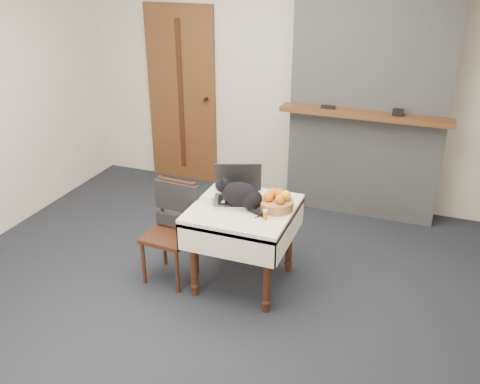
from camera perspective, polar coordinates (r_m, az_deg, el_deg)
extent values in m
plane|color=black|center=(4.48, -3.12, -9.89)|extent=(4.50, 4.50, 0.00)
cube|color=beige|center=(5.71, 4.83, 12.08)|extent=(4.50, 0.02, 2.60)
cube|color=brown|center=(6.19, -6.22, 10.16)|extent=(0.82, 0.05, 2.00)
cube|color=#3A1E0F|center=(6.16, -6.35, 10.09)|extent=(0.06, 0.01, 1.70)
cylinder|color=black|center=(6.01, -3.65, 9.82)|extent=(0.04, 0.06, 0.04)
cube|color=gray|center=(5.39, 13.75, 10.71)|extent=(1.50, 0.30, 2.60)
cube|color=brown|center=(5.21, 13.14, 8.01)|extent=(1.62, 0.18, 0.05)
cube|color=black|center=(5.25, 9.38, 8.92)|extent=(0.14, 0.04, 0.03)
cube|color=black|center=(5.17, 16.51, 8.13)|extent=(0.10, 0.07, 0.06)
cylinder|color=#3A1E0F|center=(4.21, -4.96, -7.26)|extent=(0.06, 0.06, 0.64)
sphere|color=#3A1E0F|center=(4.34, -4.84, -9.95)|extent=(0.07, 0.07, 0.07)
cylinder|color=#3A1E0F|center=(4.02, 2.89, -8.90)|extent=(0.06, 0.06, 0.64)
sphere|color=#3A1E0F|center=(4.16, 2.82, -11.65)|extent=(0.07, 0.07, 0.07)
cylinder|color=#3A1E0F|center=(4.68, -1.81, -3.64)|extent=(0.06, 0.06, 0.64)
sphere|color=#3A1E0F|center=(4.80, -1.77, -6.16)|extent=(0.07, 0.07, 0.07)
cylinder|color=#3A1E0F|center=(4.51, 5.28, -4.92)|extent=(0.06, 0.06, 0.64)
sphere|color=#3A1E0F|center=(4.63, 5.16, -7.50)|extent=(0.07, 0.07, 0.07)
cube|color=#F0E9CC|center=(4.17, 0.36, -1.94)|extent=(0.78, 0.78, 0.06)
cube|color=#F0E9CC|center=(3.91, -1.63, -5.76)|extent=(0.78, 0.01, 0.22)
cube|color=#F0E9CC|center=(4.55, 2.06, -1.14)|extent=(0.78, 0.01, 0.22)
cube|color=#F0E9CC|center=(4.36, -4.40, -2.42)|extent=(0.01, 0.78, 0.22)
cube|color=#F0E9CC|center=(4.12, 5.39, -4.16)|extent=(0.01, 0.78, 0.22)
cube|color=#B7B7BC|center=(4.22, -0.22, -1.01)|extent=(0.44, 0.38, 0.02)
cube|color=black|center=(4.21, -0.22, -0.84)|extent=(0.35, 0.28, 0.00)
cube|color=black|center=(4.30, -0.21, 1.57)|extent=(0.37, 0.19, 0.26)
cube|color=#AED2FF|center=(4.30, -0.21, 1.56)|extent=(0.34, 0.17, 0.23)
ellipsoid|color=black|center=(4.12, 0.08, -0.31)|extent=(0.33, 0.21, 0.20)
ellipsoid|color=black|center=(4.09, 1.26, -0.81)|extent=(0.18, 0.19, 0.16)
sphere|color=black|center=(4.17, -1.84, 0.69)|extent=(0.13, 0.13, 0.11)
ellipsoid|color=white|center=(4.19, -2.29, 0.43)|extent=(0.06, 0.06, 0.05)
ellipsoid|color=white|center=(4.19, -1.49, -0.45)|extent=(0.05, 0.07, 0.08)
cone|color=black|center=(4.11, -1.96, 1.22)|extent=(0.04, 0.05, 0.05)
cone|color=black|center=(4.17, -1.52, 1.55)|extent=(0.04, 0.05, 0.05)
cylinder|color=black|center=(4.04, 1.69, -2.08)|extent=(0.17, 0.11, 0.03)
sphere|color=white|center=(4.18, -1.78, -1.16)|extent=(0.04, 0.04, 0.04)
sphere|color=white|center=(4.24, -1.30, -0.76)|extent=(0.04, 0.04, 0.04)
cylinder|color=white|center=(4.18, -3.27, -0.89)|extent=(0.07, 0.07, 0.08)
cylinder|color=#B66616|center=(3.97, 2.71, -2.51)|extent=(0.03, 0.03, 0.06)
cylinder|color=silver|center=(3.95, 2.72, -2.03)|extent=(0.04, 0.04, 0.01)
cylinder|color=#AE8446|center=(4.12, 3.89, -1.35)|extent=(0.27, 0.27, 0.07)
sphere|color=#E05A12|center=(4.07, 3.07, -0.48)|extent=(0.08, 0.08, 0.08)
sphere|color=#E05A12|center=(4.04, 4.31, -0.74)|extent=(0.08, 0.08, 0.08)
sphere|color=#E05A12|center=(4.13, 4.13, -0.12)|extent=(0.08, 0.08, 0.08)
sphere|color=gold|center=(4.10, 4.90, -0.37)|extent=(0.08, 0.08, 0.08)
sphere|color=#E05A12|center=(4.13, 3.53, -0.09)|extent=(0.08, 0.08, 0.08)
cube|color=black|center=(4.09, 3.18, -2.02)|extent=(0.11, 0.11, 0.01)
cube|color=#3A1E0F|center=(4.40, -7.56, -4.69)|extent=(0.40, 0.40, 0.04)
cylinder|color=#3A1E0F|center=(4.47, -10.25, -7.37)|extent=(0.03, 0.03, 0.40)
cylinder|color=#3A1E0F|center=(4.31, -6.71, -8.38)|extent=(0.03, 0.03, 0.40)
cylinder|color=#3A1E0F|center=(4.69, -8.07, -5.53)|extent=(0.03, 0.03, 0.40)
cylinder|color=#3A1E0F|center=(4.54, -4.65, -6.41)|extent=(0.03, 0.03, 0.40)
cylinder|color=#3A1E0F|center=(4.49, -8.39, -0.90)|extent=(0.03, 0.03, 0.44)
cylinder|color=#3A1E0F|center=(4.34, -4.84, -1.66)|extent=(0.03, 0.03, 0.44)
cube|color=#3A1E0F|center=(4.38, -6.70, -0.24)|extent=(0.32, 0.05, 0.25)
cube|color=black|center=(4.38, -6.75, -0.49)|extent=(0.39, 0.08, 0.25)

